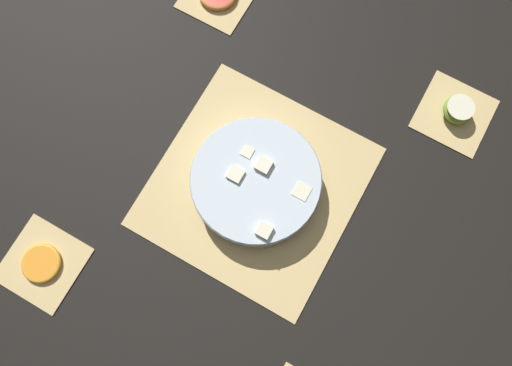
{
  "coord_description": "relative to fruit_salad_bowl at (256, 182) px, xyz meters",
  "views": [
    {
      "loc": [
        0.21,
        0.12,
        1.04
      ],
      "look_at": [
        0.0,
        0.0,
        0.03
      ],
      "focal_mm": 35.0,
      "sensor_mm": 36.0,
      "label": 1
    }
  ],
  "objects": [
    {
      "name": "ground_plane",
      "position": [
        -0.0,
        -0.0,
        -0.04
      ],
      "size": [
        6.0,
        6.0,
        0.0
      ],
      "primitive_type": "plane",
      "color": "black"
    },
    {
      "name": "apple_half",
      "position": [
        -0.36,
        0.3,
        -0.01
      ],
      "size": [
        0.06,
        0.06,
        0.04
      ],
      "color": "#7FAD38",
      "rests_on": "coaster_mat_far_left"
    },
    {
      "name": "bamboo_mat_center",
      "position": [
        -0.0,
        -0.0,
        -0.04
      ],
      "size": [
        0.42,
        0.41,
        0.01
      ],
      "color": "#D6B775",
      "rests_on": "ground_plane"
    },
    {
      "name": "coaster_mat_near_right",
      "position": [
        0.36,
        -0.3,
        -0.04
      ],
      "size": [
        0.15,
        0.15,
        0.01
      ],
      "color": "#D6B775",
      "rests_on": "ground_plane"
    },
    {
      "name": "coaster_mat_far_left",
      "position": [
        -0.36,
        0.3,
        -0.04
      ],
      "size": [
        0.15,
        0.15,
        0.01
      ],
      "color": "#D6B775",
      "rests_on": "ground_plane"
    },
    {
      "name": "fruit_salad_bowl",
      "position": [
        0.0,
        0.0,
        0.0
      ],
      "size": [
        0.27,
        0.27,
        0.07
      ],
      "color": "silver",
      "rests_on": "bamboo_mat_center"
    },
    {
      "name": "orange_slice_whole",
      "position": [
        0.36,
        -0.3,
        -0.03
      ],
      "size": [
        0.08,
        0.08,
        0.01
      ],
      "color": "orange",
      "rests_on": "coaster_mat_near_right"
    }
  ]
}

